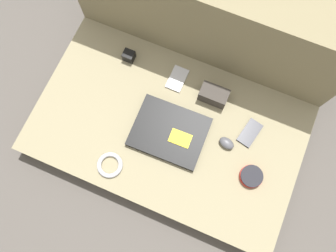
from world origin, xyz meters
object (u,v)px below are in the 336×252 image
(laptop, at_px, (169,132))
(camera_pouch, at_px, (214,95))
(computer_mouse, at_px, (227,143))
(phone_black, at_px, (177,79))
(speaker_puck, at_px, (251,176))
(charger_brick, at_px, (129,56))
(phone_silver, at_px, (250,133))

(laptop, height_order, camera_pouch, camera_pouch)
(computer_mouse, height_order, phone_black, computer_mouse)
(speaker_puck, relative_size, charger_brick, 1.93)
(laptop, bearing_deg, camera_pouch, 61.57)
(speaker_puck, distance_m, phone_silver, 0.19)
(computer_mouse, xyz_separation_m, phone_silver, (0.08, 0.08, -0.01))
(camera_pouch, bearing_deg, speaker_puck, -44.45)
(camera_pouch, bearing_deg, laptop, -117.05)
(computer_mouse, xyz_separation_m, charger_brick, (-0.54, 0.20, 0.01))
(speaker_puck, distance_m, charger_brick, 0.75)
(phone_silver, xyz_separation_m, camera_pouch, (-0.20, 0.09, 0.03))
(laptop, height_order, phone_black, laptop)
(computer_mouse, bearing_deg, charger_brick, 174.20)
(phone_black, relative_size, charger_brick, 2.33)
(laptop, bearing_deg, phone_silver, 21.36)
(computer_mouse, xyz_separation_m, phone_black, (-0.30, 0.19, -0.01))
(camera_pouch, xyz_separation_m, charger_brick, (-0.42, 0.03, -0.01))
(speaker_puck, relative_size, phone_silver, 0.73)
(phone_silver, height_order, camera_pouch, camera_pouch)
(computer_mouse, xyz_separation_m, speaker_puck, (0.14, -0.09, -0.00))
(laptop, relative_size, camera_pouch, 2.56)
(laptop, xyz_separation_m, charger_brick, (-0.30, 0.25, 0.01))
(computer_mouse, height_order, camera_pouch, camera_pouch)
(phone_silver, distance_m, camera_pouch, 0.22)
(laptop, height_order, speaker_puck, laptop)
(laptop, distance_m, phone_black, 0.25)
(camera_pouch, bearing_deg, computer_mouse, -53.79)
(laptop, bearing_deg, computer_mouse, 10.02)
(camera_pouch, height_order, charger_brick, camera_pouch)
(laptop, height_order, phone_silver, laptop)
(speaker_puck, xyz_separation_m, charger_brick, (-0.69, 0.29, 0.01))
(phone_black, distance_m, charger_brick, 0.24)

